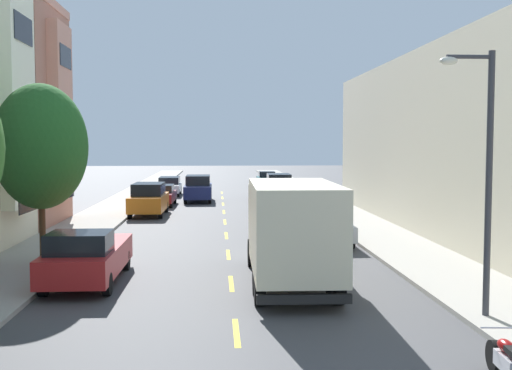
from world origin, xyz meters
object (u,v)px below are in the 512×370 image
at_px(delivery_box_truck, 291,225).
at_px(parked_suv_orange, 149,199).
at_px(parked_wagon_white, 169,186).
at_px(parked_sedan_burgundy, 161,195).
at_px(street_lamp, 483,163).
at_px(parked_wagon_silver, 325,225).
at_px(parked_suv_black, 279,186).
at_px(street_tree_second, 41,147).
at_px(parked_motorcycle, 509,364).
at_px(parked_hatchback_teal, 266,179).
at_px(parked_pickup_red, 87,257).
at_px(parked_pickup_charcoal, 296,200).
at_px(moving_navy_sedan, 198,188).

distance_m(delivery_box_truck, parked_suv_orange, 19.71).
xyz_separation_m(parked_wagon_white, parked_sedan_burgundy, (0.07, -8.43, -0.05)).
relative_size(street_lamp, parked_wagon_silver, 1.35).
relative_size(parked_suv_orange, parked_wagon_silver, 1.03).
height_order(parked_wagon_white, parked_suv_black, parked_suv_black).
relative_size(delivery_box_truck, parked_suv_black, 1.54).
height_order(street_lamp, parked_wagon_silver, street_lamp).
relative_size(delivery_box_truck, parked_wagon_silver, 1.58).
distance_m(street_tree_second, street_lamp, 14.23).
bearing_deg(parked_motorcycle, street_tree_second, 135.10).
height_order(street_tree_second, delivery_box_truck, street_tree_second).
bearing_deg(parked_hatchback_teal, parked_motorcycle, -89.66).
distance_m(parked_wagon_silver, parked_sedan_burgundy, 18.72).
height_order(parked_pickup_red, parked_motorcycle, parked_pickup_red).
distance_m(parked_pickup_charcoal, parked_pickup_red, 20.70).
bearing_deg(parked_suv_black, parked_wagon_white, 156.84).
bearing_deg(parked_pickup_red, delivery_box_truck, -5.61).
bearing_deg(parked_motorcycle, parked_pickup_charcoal, 90.65).
bearing_deg(parked_motorcycle, parked_wagon_silver, 91.90).
bearing_deg(street_lamp, parked_pickup_red, 155.43).
bearing_deg(parked_wagon_white, parked_wagon_silver, -71.22).
relative_size(street_tree_second, parked_wagon_silver, 1.32).
distance_m(street_tree_second, parked_wagon_silver, 12.15).
xyz_separation_m(street_lamp, moving_navy_sedan, (-7.74, 31.42, -2.88)).
distance_m(parked_hatchback_teal, parked_wagon_white, 13.17).
bearing_deg(parked_wagon_white, parked_pickup_charcoal, -57.17).
height_order(street_lamp, moving_navy_sedan, street_lamp).
height_order(delivery_box_truck, parked_suv_black, delivery_box_truck).
xyz_separation_m(parked_pickup_charcoal, parked_wagon_white, (-8.76, 13.57, -0.02)).
bearing_deg(parked_sedan_burgundy, parked_hatchback_teal, 64.51).
xyz_separation_m(parked_pickup_red, parked_suv_orange, (-0.04, 18.05, 0.16)).
height_order(delivery_box_truck, parked_pickup_red, delivery_box_truck).
distance_m(street_tree_second, moving_navy_sedan, 24.98).
relative_size(parked_wagon_silver, moving_navy_sedan, 0.98).
relative_size(street_tree_second, delivery_box_truck, 0.83).
relative_size(parked_wagon_silver, parked_sedan_burgundy, 1.04).
height_order(parked_hatchback_teal, parked_suv_black, parked_suv_black).
height_order(parked_wagon_white, parked_sedan_burgundy, parked_wagon_white).
height_order(street_lamp, parked_hatchback_teal, street_lamp).
bearing_deg(parked_suv_black, delivery_box_truck, -94.97).
bearing_deg(parked_wagon_silver, parked_hatchback_teal, 89.62).
bearing_deg(parked_hatchback_teal, street_lamp, -88.18).
bearing_deg(parked_wagon_silver, parked_sedan_burgundy, 116.91).
xyz_separation_m(parked_pickup_charcoal, parked_sedan_burgundy, (-8.69, 5.14, -0.08)).
xyz_separation_m(delivery_box_truck, parked_motorcycle, (2.95, -8.17, -1.42)).
xyz_separation_m(parked_suv_orange, parked_suv_black, (8.81, 10.52, 0.00)).
bearing_deg(parked_hatchback_teal, parked_pickup_red, -101.92).
distance_m(street_tree_second, parked_pickup_red, 4.55).
relative_size(parked_suv_orange, parked_motorcycle, 2.35).
bearing_deg(delivery_box_truck, parked_hatchback_teal, 86.44).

